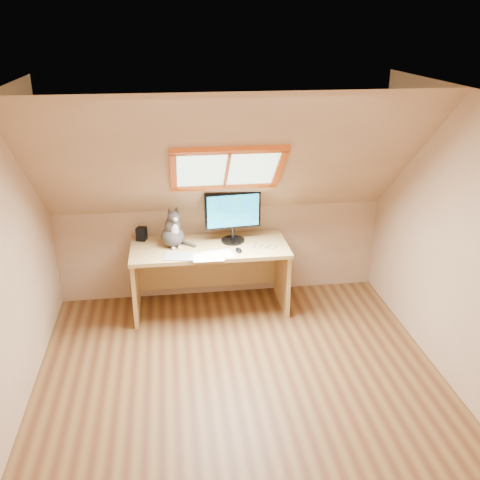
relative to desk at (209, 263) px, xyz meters
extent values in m
plane|color=brown|center=(0.15, -1.45, -0.51)|extent=(3.50, 3.50, 0.00)
cube|color=tan|center=(0.15, -3.20, 0.69)|extent=(3.50, 0.02, 2.40)
cube|color=tan|center=(-1.60, -1.45, 0.69)|extent=(0.02, 3.50, 2.40)
cube|color=tan|center=(1.90, -1.45, 0.69)|extent=(0.02, 3.50, 2.40)
cube|color=tan|center=(0.15, 0.30, -0.01)|extent=(3.50, 0.02, 1.00)
cube|color=silver|center=(0.15, -2.22, 1.89)|extent=(3.50, 1.95, 0.02)
cube|color=tan|center=(0.15, -0.47, 1.19)|extent=(3.50, 1.56, 1.41)
cube|color=#B2E0CC|center=(0.15, -0.40, 1.12)|extent=(0.90, 0.53, 0.48)
cube|color=orange|center=(0.15, -0.40, 1.12)|extent=(1.02, 0.64, 0.59)
cube|color=tan|center=(0.00, -0.07, 0.20)|extent=(1.60, 0.70, 0.04)
cube|color=tan|center=(-0.77, -0.07, -0.16)|extent=(0.04, 0.63, 0.69)
cube|color=tan|center=(0.77, -0.07, -0.16)|extent=(0.04, 0.63, 0.69)
cube|color=tan|center=(0.00, 0.25, -0.16)|extent=(1.50, 0.03, 0.48)
cylinder|color=black|center=(0.25, 0.02, 0.23)|extent=(0.24, 0.24, 0.02)
cylinder|color=black|center=(0.25, 0.02, 0.31)|extent=(0.04, 0.04, 0.13)
cube|color=black|center=(0.25, 0.02, 0.57)|extent=(0.58, 0.10, 0.38)
cube|color=#0041CB|center=(0.25, -0.01, 0.57)|extent=(0.53, 0.06, 0.33)
ellipsoid|color=#45403D|center=(-0.37, 0.00, 0.32)|extent=(0.31, 0.34, 0.20)
ellipsoid|color=#45403D|center=(-0.36, -0.02, 0.44)|extent=(0.19, 0.19, 0.22)
ellipsoid|color=silver|center=(-0.34, -0.08, 0.42)|extent=(0.08, 0.06, 0.13)
ellipsoid|color=#45403D|center=(-0.35, -0.07, 0.56)|extent=(0.15, 0.14, 0.11)
sphere|color=silver|center=(-0.33, -0.12, 0.55)|extent=(0.04, 0.04, 0.04)
cone|color=#45403D|center=(-0.39, -0.06, 0.62)|extent=(0.07, 0.06, 0.07)
cone|color=#45403D|center=(-0.32, -0.03, 0.62)|extent=(0.07, 0.07, 0.07)
cube|color=black|center=(-0.69, 0.18, 0.29)|extent=(0.12, 0.12, 0.14)
cube|color=#B2B2B7|center=(-0.31, -0.30, 0.23)|extent=(0.32, 0.25, 0.01)
ellipsoid|color=black|center=(0.28, -0.26, 0.24)|extent=(0.07, 0.12, 0.03)
cube|color=white|center=(-0.01, -0.33, 0.22)|extent=(0.33, 0.27, 0.00)
cube|color=white|center=(-0.01, -0.33, 0.23)|extent=(0.32, 0.24, 0.00)
camera|label=1|loc=(-0.37, -5.07, 2.37)|focal=40.00mm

